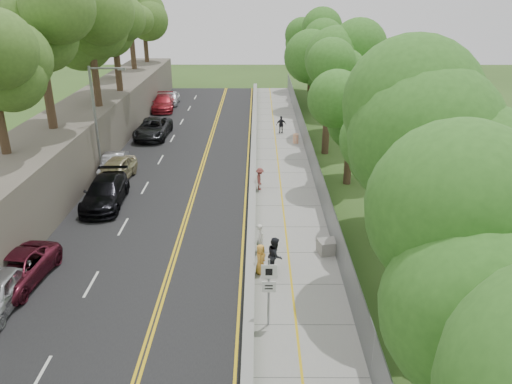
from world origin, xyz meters
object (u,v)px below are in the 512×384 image
(construction_barrel, at_px, (296,139))
(concrete_block, at_px, (329,246))
(streetlight, at_px, (98,115))
(painter_0, at_px, (261,259))
(person_far, at_px, (281,125))
(car_2, at_px, (16,271))
(signpost, at_px, (269,285))

(construction_barrel, height_order, concrete_block, construction_barrel)
(streetlight, bearing_deg, painter_0, -49.22)
(concrete_block, height_order, person_far, person_far)
(concrete_block, bearing_deg, car_2, -168.65)
(concrete_block, distance_m, painter_0, 4.09)
(signpost, distance_m, painter_0, 4.19)
(streetlight, relative_size, car_2, 1.57)
(construction_barrel, height_order, car_2, car_2)
(construction_barrel, height_order, person_far, person_far)
(signpost, bearing_deg, streetlight, 124.08)
(car_2, xyz_separation_m, person_far, (13.40, 25.77, 0.12))
(construction_barrel, bearing_deg, painter_0, -98.44)
(streetlight, relative_size, person_far, 4.90)
(construction_barrel, bearing_deg, car_2, -122.82)
(signpost, relative_size, concrete_block, 2.86)
(construction_barrel, distance_m, painter_0, 21.81)
(construction_barrel, relative_size, painter_0, 0.54)
(construction_barrel, xyz_separation_m, person_far, (-1.15, 3.20, 0.41))
(concrete_block, distance_m, person_far, 22.83)
(painter_0, bearing_deg, signpost, -159.94)
(concrete_block, bearing_deg, painter_0, -150.60)
(car_2, bearing_deg, construction_barrel, 62.71)
(streetlight, distance_m, person_far, 18.13)
(concrete_block, height_order, car_2, car_2)
(construction_barrel, relative_size, concrete_block, 0.76)
(construction_barrel, xyz_separation_m, car_2, (-14.55, -22.56, 0.29))
(streetlight, relative_size, construction_barrel, 9.73)
(construction_barrel, height_order, painter_0, painter_0)
(streetlight, xyz_separation_m, concrete_block, (14.76, -11.00, -4.23))
(painter_0, bearing_deg, construction_barrel, 7.35)
(streetlight, height_order, concrete_block, streetlight)
(construction_barrel, bearing_deg, concrete_block, -88.98)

